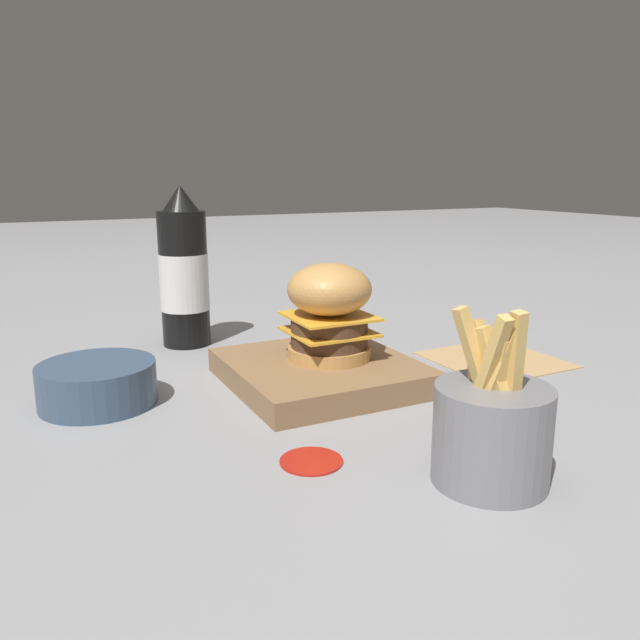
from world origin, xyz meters
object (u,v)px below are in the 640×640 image
Objects in this scene: serving_board at (320,372)px; side_bowl at (97,382)px; fries_basket at (492,430)px; spoon at (345,323)px; burger at (329,310)px; ketchup_bottle at (184,275)px.

side_bowl is (-0.05, -0.25, 0.01)m from serving_board.
spoon is at bearing 163.83° from fries_basket.
fries_basket is 0.42m from side_bowl.
burger is 0.92× the size of side_bowl.
burger reaches higher than serving_board.
spoon is at bearing 114.87° from side_bowl.
serving_board is at bearing 79.38° from side_bowl.
burger is 0.29m from fries_basket.
serving_board is 0.29m from fries_basket.
fries_basket is at bearing -141.25° from spoon.
side_bowl is at bearing 169.80° from spoon.
fries_basket is at bearing 0.04° from burger.
burger is 0.28m from side_bowl.
burger is 0.29m from spoon.
ketchup_bottle reaches higher than fries_basket.
fries_basket reaches higher than spoon.
ketchup_bottle is at bearing 142.98° from side_bowl.
serving_board is 1.92× the size of burger.
ketchup_bottle is (-0.25, -0.10, 0.09)m from serving_board.
burger reaches higher than side_bowl.
ketchup_bottle reaches higher than spoon.
serving_board is at bearing -176.98° from fries_basket.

